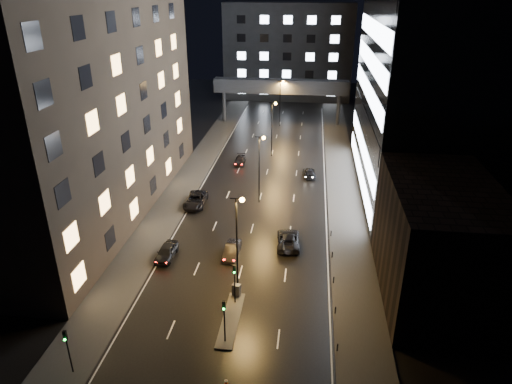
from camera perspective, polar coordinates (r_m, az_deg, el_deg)
ground at (r=77.95m, az=1.41°, el=2.54°), size 160.00×160.00×0.00m
sidewalk_left at (r=75.53m, az=-8.46°, el=1.59°), size 5.00×110.00×0.15m
sidewalk_right at (r=73.22m, az=10.80°, el=0.65°), size 5.00×110.00×0.15m
building_left at (r=63.85m, az=-21.23°, el=14.68°), size 15.00×48.00×40.00m
building_right_low at (r=48.86m, az=21.74°, el=-5.73°), size 10.00×18.00×12.00m
building_right_glass at (r=70.64m, az=22.90°, el=17.30°), size 20.00×36.00×45.00m
building_far at (r=131.19m, az=4.09°, el=17.18°), size 34.00×14.00×25.00m
skybridge at (r=104.28m, az=3.13°, el=12.97°), size 30.00×3.00×10.00m
median_island at (r=45.21m, az=-3.16°, el=-15.61°), size 1.60×8.00×0.15m
traffic_signal_near at (r=45.30m, az=-2.70°, el=-10.67°), size 0.28×0.34×4.40m
traffic_signal_far at (r=41.01m, az=-4.00°, el=-15.07°), size 0.28×0.34×4.40m
traffic_signal_corner at (r=41.23m, az=-22.53°, el=-17.31°), size 0.28×0.34×4.40m
bollard_row at (r=48.12m, az=9.77°, el=-12.56°), size 0.12×25.12×0.90m
streetlight_near at (r=46.43m, az=-2.24°, el=-4.74°), size 1.45×0.50×10.15m
streetlight_mid_a at (r=64.45m, az=0.55°, el=3.92°), size 1.45×0.50×10.15m
streetlight_mid_b at (r=83.38m, az=2.12°, el=8.73°), size 1.45×0.50×10.15m
streetlight_far at (r=102.71m, az=3.12°, el=11.74°), size 1.45×0.50×10.15m
car_away_a at (r=54.56m, az=-11.12°, el=-7.35°), size 2.01×4.70×1.58m
car_away_b at (r=54.04m, az=-3.02°, el=-7.29°), size 1.73×4.48×1.46m
car_away_c at (r=66.39m, az=-7.55°, el=-0.99°), size 2.88×5.97×1.64m
car_away_d at (r=81.33m, az=-1.97°, el=3.98°), size 2.02×4.53×1.29m
car_toward_a at (r=56.06m, az=4.06°, el=-5.96°), size 3.03×5.93×1.60m
car_toward_b at (r=76.34m, az=6.69°, el=2.42°), size 2.27×4.68×1.31m
utility_cabinet at (r=47.62m, az=-2.46°, el=-12.10°), size 0.94×0.76×1.28m
cone_a at (r=39.55m, az=-3.76°, el=-22.55°), size 0.41×0.41×0.52m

